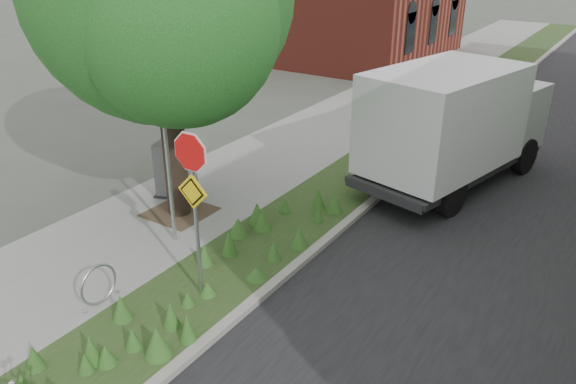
{
  "coord_description": "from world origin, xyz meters",
  "views": [
    {
      "loc": [
        4.57,
        -5.66,
        6.09
      ],
      "look_at": [
        -1.09,
        3.0,
        1.3
      ],
      "focal_mm": 35.0,
      "sensor_mm": 36.0,
      "label": 1
    }
  ],
  "objects": [
    {
      "name": "bare_post",
      "position": [
        -3.2,
        1.8,
        2.12
      ],
      "size": [
        0.08,
        0.08,
        4.0
      ],
      "color": "#A5A8AD",
      "rests_on": "ground"
    },
    {
      "name": "road",
      "position": [
        3.0,
        10.0,
        0.01
      ],
      "size": [
        7.0,
        60.0,
        0.01
      ],
      "primitive_type": "cube",
      "color": "black",
      "rests_on": "ground"
    },
    {
      "name": "sign_assembly",
      "position": [
        -1.4,
        0.58,
        2.33
      ],
      "size": [
        0.94,
        0.08,
        3.22
      ],
      "color": "#A5A8AD",
      "rests_on": "ground"
    },
    {
      "name": "bike_hoop",
      "position": [
        -2.7,
        -0.6,
        0.5
      ],
      "size": [
        0.06,
        0.78,
        0.77
      ],
      "color": "#A5A8AD",
      "rests_on": "ground"
    },
    {
      "name": "kerb_near",
      "position": [
        -0.5,
        10.0,
        0.07
      ],
      "size": [
        0.2,
        60.0,
        0.13
      ],
      "primitive_type": "cube",
      "color": "#9E9991",
      "rests_on": "ground"
    },
    {
      "name": "box_truck",
      "position": [
        0.62,
        8.18,
        1.75
      ],
      "size": [
        3.58,
        6.3,
        2.69
      ],
      "color": "#262628",
      "rests_on": "ground"
    },
    {
      "name": "sidewalk_near",
      "position": [
        -4.25,
        10.0,
        0.06
      ],
      "size": [
        3.5,
        60.0,
        0.12
      ],
      "primitive_type": "cube",
      "color": "gray",
      "rests_on": "ground"
    },
    {
      "name": "verge",
      "position": [
        -1.5,
        10.0,
        0.06
      ],
      "size": [
        2.0,
        60.0,
        0.12
      ],
      "primitive_type": "cube",
      "color": "#243F1B",
      "rests_on": "ground"
    },
    {
      "name": "ground",
      "position": [
        0.0,
        0.0,
        0.0
      ],
      "size": [
        120.0,
        120.0,
        0.0
      ],
      "primitive_type": "plane",
      "color": "#4C5147",
      "rests_on": "ground"
    },
    {
      "name": "utility_cabinet",
      "position": [
        -4.73,
        3.5,
        0.77
      ],
      "size": [
        1.19,
        1.0,
        1.36
      ],
      "color": "#262628",
      "rests_on": "ground"
    },
    {
      "name": "street_tree_main",
      "position": [
        -4.08,
        2.86,
        4.8
      ],
      "size": [
        6.21,
        5.54,
        7.66
      ],
      "color": "black",
      "rests_on": "ground"
    }
  ]
}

